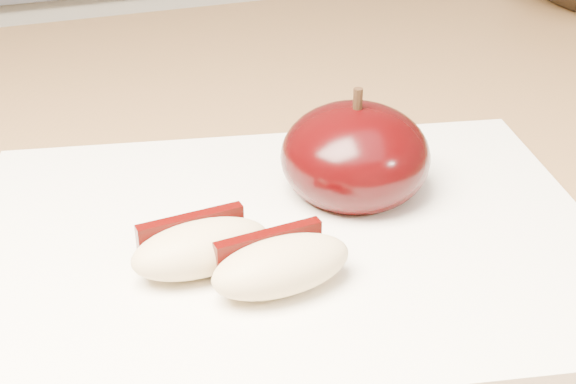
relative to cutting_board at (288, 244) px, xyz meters
name	(u,v)px	position (x,y,z in m)	size (l,w,h in m)	color
back_cabinet	(133,201)	(0.02, 0.82, -0.44)	(2.40, 0.62, 0.94)	silver
cutting_board	(288,244)	(0.00, 0.00, 0.00)	(0.32, 0.24, 0.01)	white
apple_half	(355,156)	(0.05, 0.03, 0.03)	(0.09, 0.09, 0.07)	black
apple_wedge_a	(200,247)	(-0.05, -0.01, 0.02)	(0.07, 0.04, 0.02)	#D2B785
apple_wedge_b	(280,264)	(-0.02, -0.04, 0.02)	(0.07, 0.04, 0.02)	#D2B785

